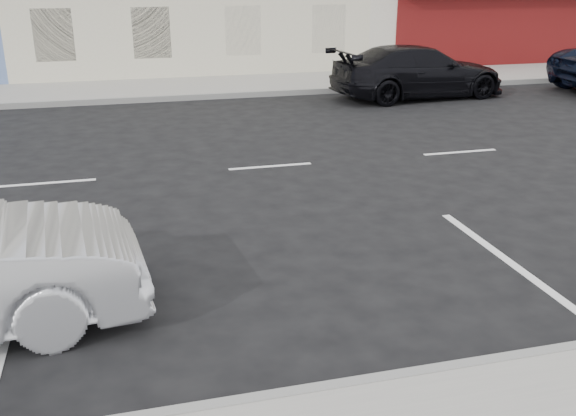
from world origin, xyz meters
name	(u,v)px	position (x,y,z in m)	size (l,w,h in m)	color
ground	(369,159)	(0.00, 0.00, 0.00)	(120.00, 120.00, 0.00)	black
sidewalk_far	(108,91)	(-5.00, 8.70, 0.07)	(80.00, 3.40, 0.15)	gray
curb_far	(108,101)	(-5.00, 7.00, 0.08)	(80.00, 0.12, 0.16)	gray
car_far	(418,72)	(3.75, 5.76, 0.75)	(2.09, 5.14, 1.49)	black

